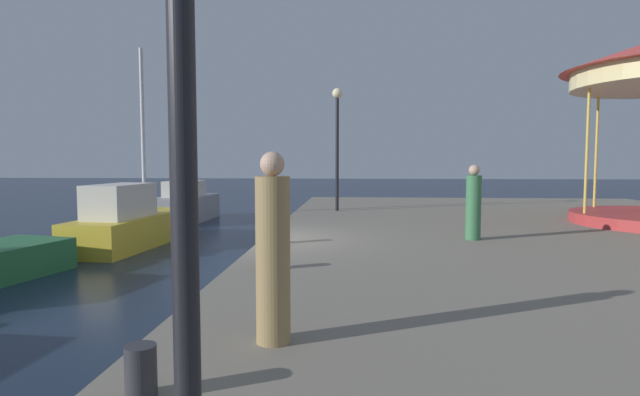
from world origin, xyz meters
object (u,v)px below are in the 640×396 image
(sailboat_yellow, at_px, (131,223))
(person_by_the_water, at_px, (473,205))
(lamp_post_mid_promenade, at_px, (337,127))
(person_near_carousel, at_px, (273,254))
(bollard_north, at_px, (141,371))
(bollard_center, at_px, (263,258))
(bollard_south, at_px, (281,234))
(motorboat_grey, at_px, (184,206))

(sailboat_yellow, xyz_separation_m, person_by_the_water, (9.43, -3.10, 0.87))
(lamp_post_mid_promenade, bearing_deg, sailboat_yellow, -151.81)
(person_by_the_water, relative_size, person_near_carousel, 0.90)
(sailboat_yellow, height_order, bollard_north, sailboat_yellow)
(person_by_the_water, bearing_deg, bollard_center, -140.31)
(sailboat_yellow, distance_m, bollard_south, 6.47)
(lamp_post_mid_promenade, bearing_deg, person_by_the_water, -62.43)
(bollard_north, height_order, person_by_the_water, person_by_the_water)
(sailboat_yellow, distance_m, bollard_north, 12.23)
(motorboat_grey, distance_m, sailboat_yellow, 6.32)
(lamp_post_mid_promenade, height_order, bollard_south, lamp_post_mid_promenade)
(person_by_the_water, height_order, person_near_carousel, person_near_carousel)
(sailboat_yellow, distance_m, bollard_center, 8.42)
(person_near_carousel, bearing_deg, bollard_center, 102.26)
(sailboat_yellow, distance_m, person_near_carousel, 11.57)
(sailboat_yellow, height_order, bollard_south, sailboat_yellow)
(motorboat_grey, relative_size, sailboat_yellow, 0.71)
(bollard_center, height_order, person_by_the_water, person_by_the_water)
(person_by_the_water, distance_m, person_near_carousel, 7.60)
(bollard_center, bearing_deg, sailboat_yellow, 128.66)
(motorboat_grey, bearing_deg, person_by_the_water, -43.31)
(bollard_south, bearing_deg, sailboat_yellow, 142.92)
(motorboat_grey, bearing_deg, bollard_north, -71.89)
(motorboat_grey, relative_size, person_near_carousel, 2.29)
(person_by_the_water, xyz_separation_m, person_near_carousel, (-3.46, -6.76, 0.09))
(sailboat_yellow, xyz_separation_m, bollard_south, (5.15, -3.89, 0.28))
(lamp_post_mid_promenade, distance_m, person_near_carousel, 13.30)
(sailboat_yellow, relative_size, bollard_north, 15.21)
(person_near_carousel, bearing_deg, lamp_post_mid_promenade, 89.40)
(person_by_the_water, bearing_deg, motorboat_grey, 136.69)
(bollard_center, xyz_separation_m, bollard_south, (-0.10, 2.67, 0.00))
(bollard_center, relative_size, person_by_the_water, 0.24)
(bollard_north, bearing_deg, bollard_south, 89.99)
(bollard_north, bearing_deg, motorboat_grey, 108.11)
(bollard_north, relative_size, person_by_the_water, 0.24)
(motorboat_grey, distance_m, bollard_center, 14.12)
(sailboat_yellow, bearing_deg, bollard_north, -65.08)
(bollard_south, relative_size, person_near_carousel, 0.21)
(motorboat_grey, xyz_separation_m, lamp_post_mid_promenade, (6.64, -3.03, 3.08))
(bollard_north, relative_size, person_near_carousel, 0.21)
(lamp_post_mid_promenade, relative_size, person_near_carousel, 2.29)
(bollard_center, distance_m, person_near_carousel, 3.44)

